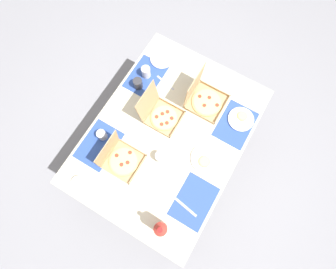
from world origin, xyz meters
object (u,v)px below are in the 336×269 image
at_px(pizza_box_center, 161,114).
at_px(cup_clear_left, 102,135).
at_px(condiment_bowl, 77,182).
at_px(cup_red, 146,72).
at_px(plate_near_right, 205,159).
at_px(soda_bottle, 161,229).
at_px(cup_spare, 160,157).
at_px(plate_near_left, 241,119).
at_px(plate_far_right, 162,59).
at_px(pizza_box_corner_right, 120,159).
at_px(pizza_box_edge_far, 204,99).
at_px(cup_dark, 138,84).

distance_m(pizza_box_center, cup_clear_left, 0.49).
bearing_deg(cup_clear_left, pizza_box_center, -38.91).
height_order(cup_clear_left, condiment_bowl, cup_clear_left).
distance_m(cup_red, cup_clear_left, 0.64).
relative_size(plate_near_right, soda_bottle, 0.71).
bearing_deg(soda_bottle, cup_spare, 31.48).
distance_m(plate_near_left, condiment_bowl, 1.37).
relative_size(plate_near_left, cup_spare, 2.36).
xyz_separation_m(plate_far_right, cup_spare, (-0.76, -0.44, 0.04)).
bearing_deg(plate_far_right, pizza_box_center, -149.99).
height_order(pizza_box_center, cup_spare, pizza_box_center).
distance_m(pizza_box_corner_right, plate_far_right, 0.95).
xyz_separation_m(pizza_box_edge_far, pizza_box_center, (-0.29, 0.24, -0.00)).
xyz_separation_m(plate_near_right, cup_dark, (0.27, 0.78, 0.04)).
relative_size(pizza_box_corner_right, cup_spare, 3.32).
xyz_separation_m(pizza_box_center, soda_bottle, (-0.74, -0.44, 0.09)).
distance_m(cup_clear_left, condiment_bowl, 0.39).
height_order(plate_near_right, cup_spare, cup_spare).
bearing_deg(cup_dark, plate_near_left, -79.17).
relative_size(plate_near_left, condiment_bowl, 2.72).
height_order(plate_far_right, condiment_bowl, condiment_bowl).
relative_size(plate_near_right, cup_spare, 2.56).
bearing_deg(pizza_box_edge_far, condiment_bowl, 154.72).
bearing_deg(cup_spare, plate_far_right, 30.13).
distance_m(cup_dark, cup_red, 0.12).
relative_size(plate_near_left, cup_dark, 2.19).
relative_size(pizza_box_corner_right, cup_red, 2.79).
bearing_deg(cup_spare, pizza_box_edge_far, -5.81).
distance_m(cup_red, condiment_bowl, 1.03).
bearing_deg(soda_bottle, cup_dark, 40.45).
bearing_deg(plate_near_right, pizza_box_center, 74.49).
xyz_separation_m(pizza_box_center, cup_red, (0.26, 0.30, 0.01)).
xyz_separation_m(pizza_box_edge_far, pizza_box_corner_right, (-0.76, 0.32, -0.00)).
relative_size(plate_near_right, plate_far_right, 1.14).
height_order(pizza_box_corner_right, cup_spare, pizza_box_corner_right).
height_order(pizza_box_corner_right, cup_clear_left, pizza_box_corner_right).
xyz_separation_m(pizza_box_edge_far, condiment_bowl, (-1.07, 0.50, -0.03)).
height_order(plate_far_right, cup_spare, cup_spare).
relative_size(plate_near_right, plate_near_left, 1.09).
distance_m(plate_far_right, cup_spare, 0.88).
bearing_deg(cup_clear_left, cup_spare, -80.55).
relative_size(plate_far_right, cup_red, 1.89).
distance_m(plate_near_left, cup_red, 0.88).
bearing_deg(soda_bottle, plate_far_right, 30.63).
distance_m(pizza_box_center, cup_spare, 0.35).
xyz_separation_m(pizza_box_edge_far, plate_far_right, (0.17, 0.50, -0.04)).
relative_size(cup_spare, cup_clear_left, 1.04).
bearing_deg(pizza_box_edge_far, plate_near_left, -88.17).
relative_size(pizza_box_edge_far, plate_far_right, 1.60).
bearing_deg(plate_far_right, plate_near_right, -128.60).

